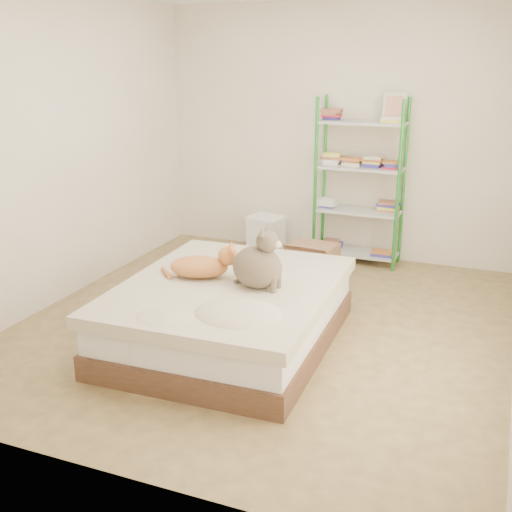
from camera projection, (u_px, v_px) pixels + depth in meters
The scene contains 7 objects.
room at pixel (266, 167), 4.84m from camera, with size 3.81×4.21×2.61m.
bed at pixel (229, 313), 4.85m from camera, with size 1.57×1.93×0.48m.
orange_cat at pixel (199, 264), 4.87m from camera, with size 0.53×0.28×0.21m, color #EE8354, non-canonical shape.
grey_cat at pixel (257, 258), 4.63m from camera, with size 0.33×0.40×0.45m, color #76634E, non-canonical shape.
shelf_unit at pixel (360, 183), 6.53m from camera, with size 0.88×0.36×1.74m.
cardboard_box at pixel (312, 260), 6.33m from camera, with size 0.49×0.48×0.37m.
white_bin at pixel (266, 235), 6.97m from camera, with size 0.42×0.38×0.42m.
Camera 1 is at (1.74, -4.48, 2.16)m, focal length 45.00 mm.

